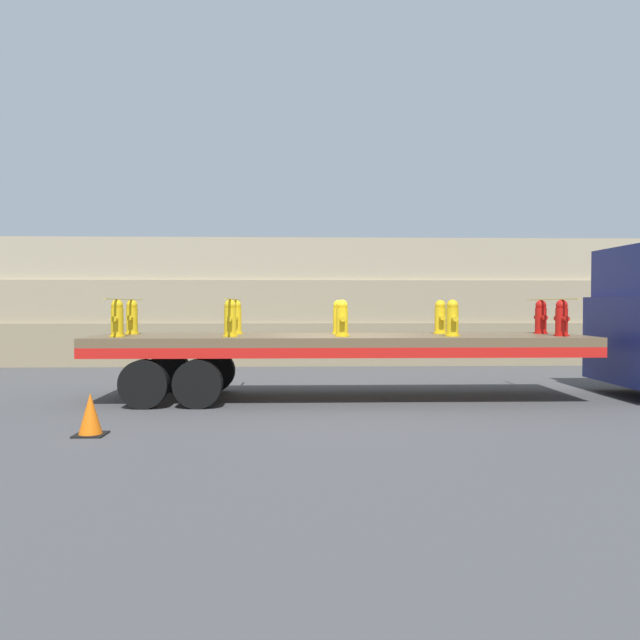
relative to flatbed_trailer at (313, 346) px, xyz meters
name	(u,v)px	position (x,y,z in m)	size (l,w,h in m)	color
ground_plane	(340,398)	(0.58, 0.00, -1.09)	(120.00, 120.00, 0.00)	#474749
rock_cliff	(324,302)	(0.58, 8.36, 0.97)	(60.00, 3.30, 4.12)	gray
flatbed_trailer	(313,346)	(0.00, 0.00, 0.00)	(10.12, 2.58, 1.33)	brown
fire_hydrant_yellow_near_0	(117,319)	(-3.88, -0.54, 0.59)	(0.30, 0.54, 0.74)	gold
fire_hydrant_yellow_far_0	(132,318)	(-3.88, 0.54, 0.59)	(0.30, 0.54, 0.74)	gold
fire_hydrant_yellow_near_1	(230,319)	(-1.65, -0.54, 0.59)	(0.30, 0.54, 0.74)	gold
fire_hydrant_yellow_far_1	(236,318)	(-1.65, 0.54, 0.59)	(0.30, 0.54, 0.74)	gold
fire_hydrant_yellow_near_2	(342,319)	(0.58, -0.54, 0.59)	(0.30, 0.54, 0.74)	gold
fire_hydrant_yellow_far_2	(339,318)	(0.58, 0.54, 0.59)	(0.30, 0.54, 0.74)	gold
fire_hydrant_yellow_near_3	(452,319)	(2.81, -0.54, 0.59)	(0.30, 0.54, 0.74)	gold
fire_hydrant_yellow_far_3	(440,317)	(2.81, 0.54, 0.59)	(0.30, 0.54, 0.74)	gold
fire_hydrant_red_near_4	(562,319)	(5.04, -0.54, 0.59)	(0.30, 0.54, 0.74)	red
fire_hydrant_red_far_4	(541,317)	(5.04, 0.54, 0.59)	(0.30, 0.54, 0.74)	red
cargo_strap_rear	(125,299)	(-3.88, 0.00, 0.98)	(0.05, 2.68, 0.01)	yellow
cargo_strap_middle	(233,299)	(-1.65, 0.00, 0.98)	(0.05, 2.68, 0.01)	yellow
cargo_strap_front	(551,299)	(5.04, 0.00, 0.98)	(0.05, 2.68, 0.01)	yellow
traffic_cone	(90,415)	(-3.41, -3.56, -0.78)	(0.45, 0.45, 0.65)	black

